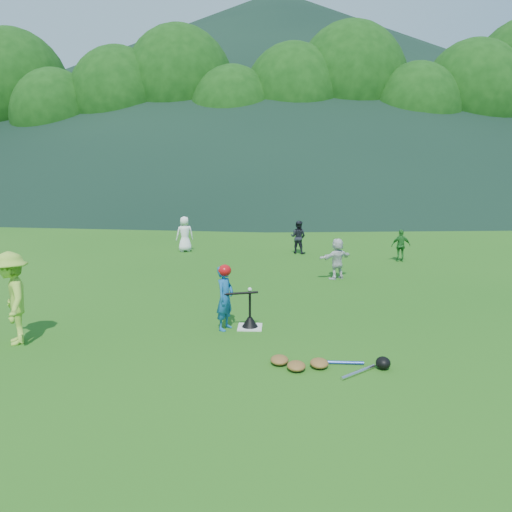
% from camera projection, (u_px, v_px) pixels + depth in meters
% --- Properties ---
extents(ground, '(120.00, 120.00, 0.00)m').
position_uv_depth(ground, '(250.00, 328.00, 9.34)').
color(ground, '#1E5914').
rests_on(ground, ground).
extents(home_plate, '(0.45, 0.45, 0.02)m').
position_uv_depth(home_plate, '(250.00, 327.00, 9.34)').
color(home_plate, silver).
rests_on(home_plate, ground).
extents(baseball, '(0.08, 0.08, 0.08)m').
position_uv_depth(baseball, '(250.00, 289.00, 9.21)').
color(baseball, white).
rests_on(baseball, batting_tee).
extents(batter_child, '(0.43, 0.51, 1.20)m').
position_uv_depth(batter_child, '(225.00, 298.00, 9.15)').
color(batter_child, '#155797').
rests_on(batter_child, ground).
extents(adult_coach, '(1.02, 1.18, 1.59)m').
position_uv_depth(adult_coach, '(12.00, 298.00, 8.40)').
color(adult_coach, '#95C63A').
rests_on(adult_coach, ground).
extents(fielder_a, '(0.70, 0.58, 1.23)m').
position_uv_depth(fielder_a, '(185.00, 234.00, 17.28)').
color(fielder_a, white).
rests_on(fielder_a, ground).
extents(fielder_b, '(0.67, 0.60, 1.12)m').
position_uv_depth(fielder_b, '(298.00, 237.00, 16.92)').
color(fielder_b, black).
rests_on(fielder_b, ground).
extents(fielder_c, '(0.60, 0.29, 1.01)m').
position_uv_depth(fielder_c, '(401.00, 246.00, 15.54)').
color(fielder_c, '#227226').
rests_on(fielder_c, ground).
extents(fielder_d, '(1.02, 0.84, 1.09)m').
position_uv_depth(fielder_d, '(337.00, 259.00, 13.19)').
color(fielder_d, silver).
rests_on(fielder_d, ground).
extents(batting_tee, '(0.30, 0.30, 0.68)m').
position_uv_depth(batting_tee, '(250.00, 321.00, 9.32)').
color(batting_tee, black).
rests_on(batting_tee, home_plate).
extents(batter_gear, '(0.73, 0.26, 0.56)m').
position_uv_depth(batter_gear, '(226.00, 272.00, 9.06)').
color(batter_gear, '#B70C10').
rests_on(batter_gear, ground).
extents(equipment_pile, '(1.80, 0.75, 0.19)m').
position_uv_depth(equipment_pile, '(319.00, 363.00, 7.51)').
color(equipment_pile, olive).
rests_on(equipment_pile, ground).
extents(outfield_fence, '(70.07, 0.08, 1.33)m').
position_uv_depth(outfield_fence, '(272.00, 195.00, 36.71)').
color(outfield_fence, gray).
rests_on(outfield_fence, ground).
extents(tree_line, '(70.04, 11.40, 14.82)m').
position_uv_depth(tree_line, '(276.00, 99.00, 41.05)').
color(tree_line, '#382314').
rests_on(tree_line, ground).
extents(distant_hills, '(155.00, 140.00, 32.00)m').
position_uv_depth(distant_hills, '(233.00, 94.00, 87.28)').
color(distant_hills, black).
rests_on(distant_hills, ground).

